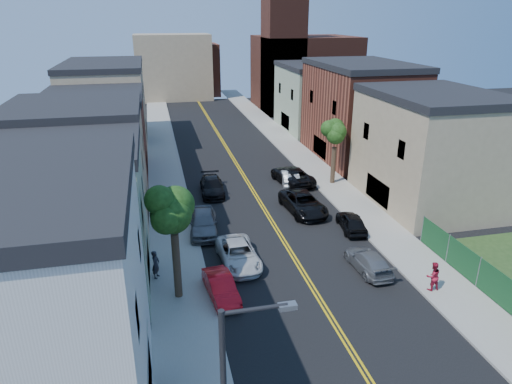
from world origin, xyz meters
TOP-DOWN VIEW (x-y plane):
  - sidewalk_left at (-7.90, 40.00)m, footprint 3.20×100.00m
  - sidewalk_right at (7.90, 40.00)m, footprint 3.20×100.00m
  - curb_left at (-6.15, 40.00)m, footprint 0.30×100.00m
  - curb_right at (6.15, 40.00)m, footprint 0.30×100.00m
  - bldg_left_clapboard at (-14.00, 6.00)m, footprint 9.00×10.00m
  - bldg_left_palegrn at (-14.00, 16.00)m, footprint 9.00×8.00m
  - bldg_left_tan_near at (-14.00, 25.00)m, footprint 9.00×10.00m
  - bldg_left_brick at (-14.00, 36.00)m, footprint 9.00×12.00m
  - bldg_left_tan_far at (-14.00, 50.00)m, footprint 9.00×16.00m
  - bldg_right_tan at (14.00, 24.00)m, footprint 9.00×12.00m
  - bldg_right_brick at (14.00, 38.00)m, footprint 9.00×14.00m
  - bldg_right_palegrn at (14.00, 52.00)m, footprint 9.00×12.00m
  - church at (16.33, 67.07)m, footprint 16.20×14.20m
  - backdrop_left at (-4.00, 82.00)m, footprint 14.00×8.00m
  - backdrop_center at (0.00, 86.00)m, footprint 10.00×8.00m
  - fence_right at (9.50, 9.50)m, footprint 0.04×15.00m
  - tree_left_mid at (-7.88, 14.01)m, footprint 5.20×5.20m
  - tree_right_far at (7.92, 30.01)m, footprint 4.40×4.40m
  - red_sedan at (-5.50, 13.52)m, footprint 1.87×4.16m
  - white_pickup at (-3.80, 17.04)m, footprint 2.52×5.18m
  - grey_car_left at (-5.50, 22.14)m, footprint 2.48×5.20m
  - black_car_left at (-3.80, 29.99)m, footprint 2.28×5.10m
  - grey_car_right at (4.14, 14.45)m, footprint 1.93×4.44m
  - black_car_right at (5.50, 20.11)m, footprint 2.12×4.20m
  - silver_car_right at (3.80, 30.90)m, footprint 2.07×4.53m
  - dark_car_right_far at (4.14, 31.04)m, footprint 3.48×6.17m
  - black_suv_lane at (3.00, 24.17)m, footprint 3.10×5.91m
  - pedestrian_left at (-9.10, 16.30)m, footprint 0.66×0.78m
  - pedestrian_right at (6.70, 11.32)m, footprint 0.89×0.71m

SIDE VIEW (x-z plane):
  - sidewalk_left at x=-7.90m, z-range 0.00..0.15m
  - sidewalk_right at x=7.90m, z-range 0.00..0.15m
  - curb_left at x=-6.15m, z-range 0.00..0.15m
  - curb_right at x=6.15m, z-range 0.00..0.15m
  - grey_car_right at x=4.14m, z-range 0.00..1.27m
  - red_sedan at x=-5.50m, z-range 0.00..1.33m
  - black_car_right at x=5.50m, z-range 0.00..1.37m
  - white_pickup at x=-3.80m, z-range 0.00..1.42m
  - silver_car_right at x=3.80m, z-range 0.00..1.44m
  - black_car_left at x=-3.80m, z-range 0.00..1.45m
  - black_suv_lane at x=3.00m, z-range 0.00..1.59m
  - dark_car_right_far at x=4.14m, z-range 0.00..1.63m
  - grey_car_left at x=-5.50m, z-range 0.00..1.71m
  - pedestrian_right at x=6.70m, z-range 0.15..1.95m
  - pedestrian_left at x=-9.10m, z-range 0.15..1.96m
  - fence_right at x=9.50m, z-range 0.15..2.05m
  - bldg_left_brick at x=-14.00m, z-range 0.00..8.00m
  - bldg_left_palegrn at x=-14.00m, z-range 0.00..8.50m
  - bldg_right_palegrn at x=14.00m, z-range 0.00..8.50m
  - bldg_left_tan_near at x=-14.00m, z-range 0.00..9.00m
  - bldg_right_tan at x=14.00m, z-range 0.00..9.00m
  - bldg_left_tan_far at x=-14.00m, z-range 0.00..9.50m
  - bldg_left_clapboard at x=-14.00m, z-range 0.00..10.00m
  - bldg_right_brick at x=14.00m, z-range 0.00..10.00m
  - backdrop_center at x=0.00m, z-range 0.00..10.00m
  - tree_right_far at x=7.92m, z-range 1.74..9.77m
  - backdrop_left at x=-4.00m, z-range 0.00..12.00m
  - tree_left_mid at x=-7.88m, z-range 1.94..11.23m
  - church at x=16.33m, z-range -4.06..18.54m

